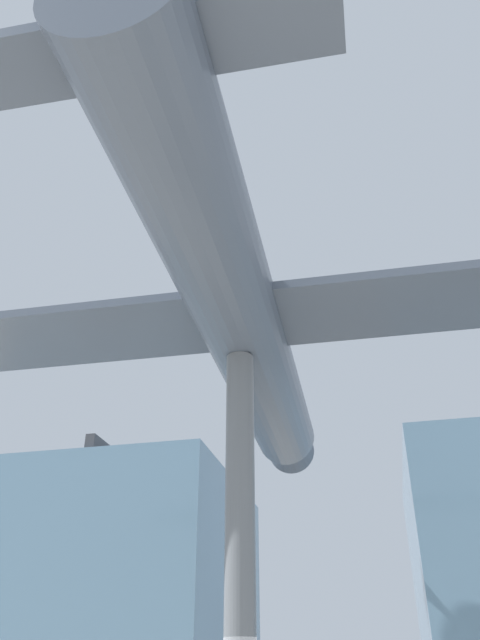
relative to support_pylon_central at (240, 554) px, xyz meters
The scene contains 3 objects.
glass_pavilion_left 15.71m from the support_pylon_central, 118.99° to the left, with size 8.47×10.22×9.66m.
support_pylon_central is the anchor object (origin of this frame).
suspended_airplane 4.66m from the support_pylon_central, 91.68° to the left, with size 15.59×16.55×2.76m.
Camera 1 is at (2.49, -10.96, 1.90)m, focal length 35.00 mm.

